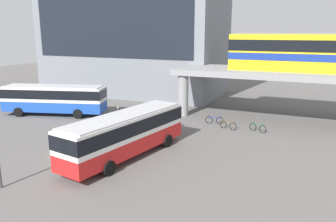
{
  "coord_description": "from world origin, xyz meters",
  "views": [
    {
      "loc": [
        14.79,
        -18.18,
        8.94
      ],
      "look_at": [
        3.33,
        7.74,
        2.2
      ],
      "focal_mm": 36.07,
      "sensor_mm": 36.0,
      "label": 1
    }
  ],
  "objects": [
    {
      "name": "elevated_platform",
      "position": [
        15.16,
        17.75,
        4.36
      ],
      "size": [
        28.87,
        7.21,
        5.03
      ],
      "color": "gray",
      "rests_on": "ground_plane"
    },
    {
      "name": "bus_main",
      "position": [
        2.67,
        1.74,
        1.99
      ],
      "size": [
        4.47,
        11.32,
        3.22
      ],
      "color": "red",
      "rests_on": "ground_plane"
    },
    {
      "name": "bicycle_green",
      "position": [
        10.35,
        12.08,
        0.36
      ],
      "size": [
        1.65,
        0.8,
        1.04
      ],
      "color": "black",
      "rests_on": "ground_plane"
    },
    {
      "name": "bicycle_brown",
      "position": [
        7.67,
        11.82,
        0.36
      ],
      "size": [
        1.73,
        0.59,
        1.04
      ],
      "color": "black",
      "rests_on": "ground_plane"
    },
    {
      "name": "pedestrian_at_kerb",
      "position": [
        -3.02,
        9.75,
        0.74
      ],
      "size": [
        0.37,
        0.46,
        1.58
      ],
      "color": "navy",
      "rests_on": "ground_plane"
    },
    {
      "name": "station_building",
      "position": [
        -10.17,
        25.92,
        10.29
      ],
      "size": [
        25.66,
        12.7,
        20.58
      ],
      "color": "slate",
      "rests_on": "ground_plane"
    },
    {
      "name": "bicycle_blue",
      "position": [
        5.98,
        13.11,
        0.36
      ],
      "size": [
        1.75,
        0.49,
        1.04
      ],
      "color": "black",
      "rests_on": "ground_plane"
    },
    {
      "name": "bus_secondary",
      "position": [
        -10.95,
        9.56,
        1.99
      ],
      "size": [
        11.3,
        5.61,
        3.22
      ],
      "color": "#1E4CB2",
      "rests_on": "ground_plane"
    },
    {
      "name": "ground_plane",
      "position": [
        0.0,
        10.0,
        0.0
      ],
      "size": [
        120.0,
        120.0,
        0.0
      ],
      "primitive_type": "plane",
      "color": "#605E5B"
    },
    {
      "name": "pedestrian_near_building",
      "position": [
        2.95,
        9.62,
        0.77
      ],
      "size": [
        0.47,
        0.4,
        1.64
      ],
      "color": "navy",
      "rests_on": "ground_plane"
    },
    {
      "name": "train",
      "position": [
        16.05,
        17.75,
        6.99
      ],
      "size": [
        19.51,
        2.96,
        3.84
      ],
      "color": "yellow",
      "rests_on": "elevated_platform"
    }
  ]
}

